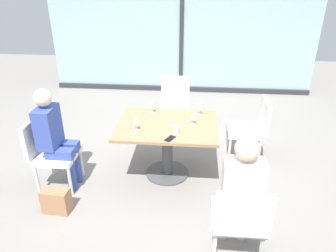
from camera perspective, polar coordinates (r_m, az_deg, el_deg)
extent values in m
plane|color=gray|center=(4.25, -0.12, -8.48)|extent=(12.00, 12.00, 0.00)
cube|color=#97B7BC|center=(6.76, 2.46, 17.25)|extent=(5.48, 0.03, 2.70)
cube|color=#2D2D33|center=(6.73, 2.45, 17.21)|extent=(0.08, 0.06, 2.70)
cube|color=#2D2D33|center=(7.06, 2.24, 6.74)|extent=(5.48, 0.10, 0.10)
cube|color=#997551|center=(3.88, -0.13, 0.16)|extent=(1.21, 0.94, 0.04)
cylinder|color=#4C4C51|center=(4.06, -0.13, -4.46)|extent=(0.14, 0.14, 0.69)
cylinder|color=#4C4C51|center=(4.24, -0.12, -8.35)|extent=(0.56, 0.56, 0.02)
cube|color=silver|center=(3.05, 12.32, -15.56)|extent=(0.46, 0.46, 0.06)
cube|color=silver|center=(2.71, 13.38, -15.31)|extent=(0.46, 0.05, 0.42)
cylinder|color=silver|center=(3.38, 15.07, -16.13)|extent=(0.04, 0.04, 0.39)
cylinder|color=silver|center=(3.33, 8.01, -16.10)|extent=(0.04, 0.04, 0.39)
cylinder|color=silver|center=(3.05, 8.30, -21.19)|extent=(0.04, 0.04, 0.39)
cube|color=silver|center=(4.05, -19.20, -5.00)|extent=(0.46, 0.46, 0.06)
cube|color=silver|center=(4.04, -22.94, -1.82)|extent=(0.05, 0.46, 0.42)
cylinder|color=silver|center=(3.94, -17.13, -9.51)|extent=(0.04, 0.04, 0.39)
cylinder|color=silver|center=(4.24, -15.24, -6.40)|extent=(0.04, 0.04, 0.39)
cylinder|color=silver|center=(4.10, -22.39, -8.91)|extent=(0.04, 0.04, 0.39)
cylinder|color=silver|center=(4.39, -20.17, -5.97)|extent=(0.04, 0.04, 0.39)
cube|color=silver|center=(4.52, 13.47, -0.76)|extent=(0.46, 0.46, 0.06)
cube|color=silver|center=(4.46, 16.97, 1.86)|extent=(0.05, 0.46, 0.42)
cylinder|color=silver|center=(4.77, 10.53, -1.98)|extent=(0.04, 0.04, 0.39)
cylinder|color=silver|center=(4.42, 10.92, -4.44)|extent=(0.04, 0.04, 0.39)
cylinder|color=silver|center=(4.83, 15.25, -2.14)|extent=(0.04, 0.04, 0.39)
cylinder|color=silver|center=(4.49, 16.01, -4.58)|extent=(0.04, 0.04, 0.39)
cube|color=silver|center=(5.10, 1.12, 3.24)|extent=(0.46, 0.46, 0.06)
cube|color=silver|center=(5.24, 1.34, 6.73)|extent=(0.46, 0.05, 0.42)
cylinder|color=silver|center=(5.03, -1.34, 0.07)|extent=(0.04, 0.04, 0.39)
cylinder|color=silver|center=(5.01, 3.21, -0.11)|extent=(0.04, 0.04, 0.39)
cylinder|color=silver|center=(5.39, -0.87, 1.96)|extent=(0.04, 0.04, 0.39)
cylinder|color=silver|center=(5.37, 3.38, 1.79)|extent=(0.04, 0.04, 0.39)
cylinder|color=silver|center=(3.32, 13.26, -16.05)|extent=(0.11, 0.11, 0.45)
cube|color=silver|center=(3.07, 14.02, -13.38)|extent=(0.13, 0.32, 0.11)
cylinder|color=silver|center=(3.30, 10.04, -16.03)|extent=(0.11, 0.11, 0.45)
cube|color=silver|center=(3.05, 10.59, -13.36)|extent=(0.13, 0.32, 0.11)
cube|color=silver|center=(2.78, 13.19, -10.40)|extent=(0.34, 0.20, 0.48)
sphere|color=beige|center=(2.58, 14.00, -3.97)|extent=(0.20, 0.20, 0.20)
cylinder|color=#384C9E|center=(4.01, -16.95, -8.23)|extent=(0.11, 0.11, 0.45)
cube|color=#384C9E|center=(3.90, -18.81, -4.70)|extent=(0.32, 0.13, 0.11)
cylinder|color=#384C9E|center=(4.15, -16.09, -6.84)|extent=(0.11, 0.11, 0.45)
cube|color=#384C9E|center=(4.04, -17.86, -3.40)|extent=(0.32, 0.13, 0.11)
cube|color=#384C9E|center=(3.89, -20.69, -0.16)|extent=(0.20, 0.34, 0.48)
sphere|color=beige|center=(3.75, -21.56, 4.76)|extent=(0.20, 0.20, 0.20)
cylinder|color=silver|center=(4.13, 5.70, 2.06)|extent=(0.06, 0.06, 0.00)
cylinder|color=silver|center=(4.12, 5.73, 2.63)|extent=(0.01, 0.01, 0.08)
cone|color=silver|center=(4.08, 5.79, 3.78)|extent=(0.07, 0.07, 0.09)
cylinder|color=silver|center=(3.74, -5.70, -0.70)|extent=(0.06, 0.06, 0.00)
cylinder|color=silver|center=(3.72, -5.73, -0.09)|extent=(0.01, 0.01, 0.08)
cone|color=silver|center=(3.68, -5.79, 1.17)|extent=(0.07, 0.07, 0.09)
cylinder|color=silver|center=(3.87, 4.53, 0.29)|extent=(0.06, 0.06, 0.00)
cylinder|color=silver|center=(3.85, 4.55, 0.90)|extent=(0.01, 0.01, 0.08)
cone|color=silver|center=(3.81, 4.60, 2.12)|extent=(0.07, 0.07, 0.09)
cylinder|color=silver|center=(4.18, -2.79, 2.43)|extent=(0.06, 0.06, 0.00)
cylinder|color=silver|center=(4.16, -2.80, 3.00)|extent=(0.01, 0.01, 0.08)
cone|color=silver|center=(4.12, -2.83, 4.15)|extent=(0.07, 0.07, 0.09)
cylinder|color=white|center=(3.64, 1.38, -0.61)|extent=(0.08, 0.08, 0.09)
cube|color=black|center=(3.53, 0.37, -2.27)|extent=(0.13, 0.16, 0.01)
cube|color=#A3704C|center=(3.79, -19.39, -12.52)|extent=(0.31, 0.18, 0.28)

